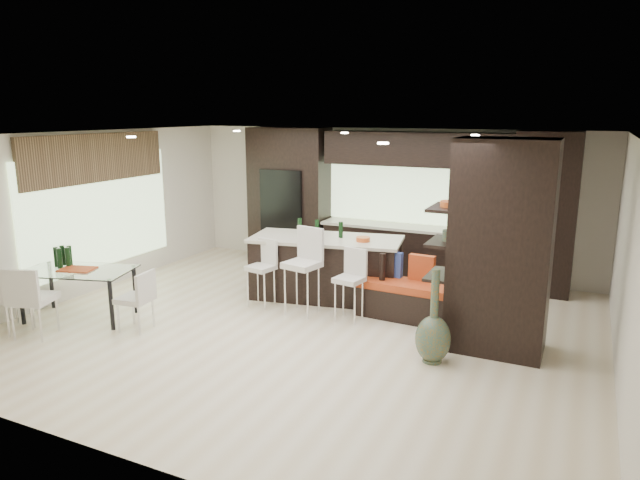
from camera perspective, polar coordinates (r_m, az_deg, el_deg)
The scene contains 22 objects.
ground at distance 8.25m, azimuth -1.81°, elevation -8.66°, with size 8.00×8.00×0.00m, color beige.
back_wall at distance 11.03m, azimuth 6.48°, elevation 4.03°, with size 8.00×0.02×2.70m, color silver.
left_wall at distance 10.29m, azimuth -22.12°, elevation 2.53°, with size 0.02×7.00×2.70m, color silver.
right_wall at distance 7.04m, azimuth 28.51°, elevation -2.48°, with size 0.02×7.00×2.70m, color silver.
ceiling at distance 7.68m, azimuth -1.95°, elevation 10.43°, with size 8.00×7.00×0.02m, color white.
window_left at distance 10.39m, azimuth -21.17°, elevation 2.71°, with size 0.04×3.20×1.90m, color #B2D199.
window_back at distance 10.79m, azimuth 9.46°, elevation 4.82°, with size 3.40×0.04×1.20m, color #B2D199.
stone_accent at distance 10.27m, azimuth -21.46°, elevation 7.64°, with size 0.08×3.00×0.80m, color brown.
ceiling_spots at distance 7.91m, azimuth -1.10°, elevation 10.36°, with size 4.00×3.00×0.02m, color white.
back_cabinetry at distance 10.57m, azimuth 8.46°, elevation 3.59°, with size 6.80×0.68×2.70m, color black.
refrigerator at distance 11.51m, azimuth -3.17°, elevation 2.44°, with size 0.90×0.68×1.90m, color black.
partition_column at distance 7.47m, azimuth 17.64°, elevation -0.71°, with size 1.20×0.80×2.70m, color black.
kitchen_island at distance 9.34m, azimuth 0.60°, elevation -2.78°, with size 2.44×1.05×1.02m, color black.
stool_left at distance 9.02m, azimuth -5.91°, elevation -3.96°, with size 0.38×0.38×0.85m, color silver.
stool_mid at distance 8.60m, azimuth -1.81°, elevation -4.02°, with size 0.47×0.47×1.06m, color silver.
stool_right at distance 8.37m, azimuth 2.92°, elevation -5.24°, with size 0.38×0.38×0.86m, color silver.
bench at distance 8.59m, azimuth 8.60°, elevation -5.96°, with size 1.44×0.55×0.55m, color black.
floor_vase at distance 7.08m, azimuth 11.33°, elevation -7.47°, with size 0.43×0.43×1.18m, color #414E38, non-canonical shape.
dining_table at distance 9.16m, azimuth -22.89°, elevation -5.01°, with size 1.55×0.87×0.75m, color white.
chair_near at distance 8.68m, azimuth -26.70°, elevation -5.72°, with size 0.50×0.50×0.93m, color silver.
chair_far at distance 9.06m, azimuth -28.55°, elevation -5.26°, with size 0.49×0.49×0.90m, color silver.
chair_end at distance 8.41m, azimuth -18.00°, elevation -6.01°, with size 0.43×0.43×0.79m, color silver.
Camera 1 is at (3.52, -6.82, 3.02)m, focal length 32.00 mm.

